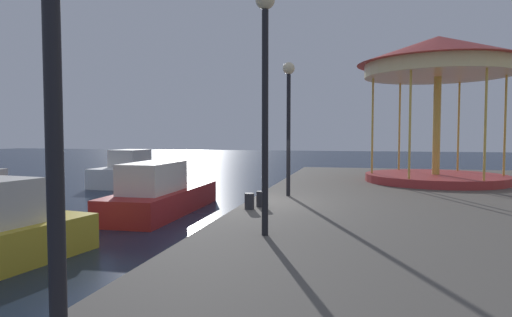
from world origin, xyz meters
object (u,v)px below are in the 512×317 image
object	(u,v)px
motorboat_red	(161,195)
bollard_north	(249,201)
lamp_post_far_end	(289,104)
motorboat_white	(129,172)
bollard_center	(261,199)
carousel	(438,73)
lamp_post_mid_promenade	(265,69)

from	to	relation	value
motorboat_red	bollard_north	world-z (taller)	motorboat_red
bollard_north	lamp_post_far_end	bearing A→B (deg)	77.72
motorboat_red	motorboat_white	world-z (taller)	motorboat_white
motorboat_white	lamp_post_far_end	bearing A→B (deg)	-38.99
motorboat_white	bollard_center	bearing A→B (deg)	-47.12
carousel	bollard_center	bearing A→B (deg)	-126.14
motorboat_red	carousel	distance (m)	11.35
carousel	motorboat_red	bearing A→B (deg)	-153.61
lamp_post_far_end	lamp_post_mid_promenade	bearing A→B (deg)	-85.71
lamp_post_far_end	motorboat_red	bearing A→B (deg)	173.59
lamp_post_mid_promenade	motorboat_red	bearing A→B (deg)	129.61
bollard_north	carousel	bearing A→B (deg)	54.41
motorboat_red	motorboat_white	bearing A→B (deg)	125.53
lamp_post_mid_promenade	lamp_post_far_end	size ratio (longest dim) A/B	1.11
bollard_north	bollard_center	world-z (taller)	same
carousel	bollard_north	size ratio (longest dim) A/B	15.28
carousel	bollard_north	bearing A→B (deg)	-125.59
motorboat_white	lamp_post_mid_promenade	size ratio (longest dim) A/B	0.98
motorboat_white	bollard_center	xyz separation A→B (m)	(9.23, -9.93, 0.31)
motorboat_red	bollard_north	size ratio (longest dim) A/B	14.76
lamp_post_far_end	bollard_center	world-z (taller)	lamp_post_far_end
motorboat_red	lamp_post_far_end	world-z (taller)	lamp_post_far_end
lamp_post_far_end	bollard_north	distance (m)	3.69
lamp_post_mid_promenade	lamp_post_far_end	world-z (taller)	lamp_post_mid_promenade
carousel	bollard_center	xyz separation A→B (m)	(-5.35, -7.32, -4.02)
lamp_post_far_end	bollard_center	bearing A→B (deg)	-99.58
motorboat_white	lamp_post_far_end	world-z (taller)	lamp_post_far_end
motorboat_red	lamp_post_mid_promenade	world-z (taller)	lamp_post_mid_promenade
lamp_post_mid_promenade	bollard_center	bearing A→B (deg)	103.71
lamp_post_far_end	bollard_center	size ratio (longest dim) A/B	10.00
lamp_post_far_end	bollard_north	xyz separation A→B (m)	(-0.57, -2.60, -2.56)
lamp_post_mid_promenade	bollard_north	xyz separation A→B (m)	(-0.96, 2.70, -2.83)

